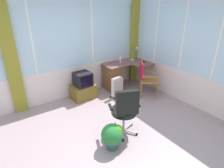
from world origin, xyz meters
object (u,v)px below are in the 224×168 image
(tv_on_stand, at_px, (83,87))
(potted_plant, at_px, (113,135))
(spray_bottle, at_px, (120,60))
(desk, at_px, (115,76))
(wooden_armchair, at_px, (145,75))
(desk_lamp, at_px, (136,51))
(space_heater, at_px, (117,87))
(office_chair, at_px, (125,109))
(tv_remote, at_px, (144,62))

(tv_on_stand, bearing_deg, potted_plant, -102.81)
(spray_bottle, bearing_deg, desk, 172.75)
(wooden_armchair, xyz_separation_m, potted_plant, (-1.94, -1.24, -0.31))
(desk_lamp, distance_m, tv_on_stand, 1.96)
(desk, height_order, space_heater, desk)
(office_chair, relative_size, space_heater, 1.81)
(office_chair, bearing_deg, desk, 59.69)
(wooden_armchair, distance_m, office_chair, 1.86)
(spray_bottle, height_order, potted_plant, spray_bottle)
(office_chair, distance_m, potted_plant, 0.54)
(tv_remote, distance_m, space_heater, 1.19)
(tv_on_stand, xyz_separation_m, space_heater, (0.81, -0.44, -0.04))
(wooden_armchair, height_order, space_heater, wooden_armchair)
(tv_remote, relative_size, office_chair, 0.15)
(tv_remote, height_order, space_heater, tv_remote)
(tv_on_stand, height_order, space_heater, tv_on_stand)
(desk, distance_m, desk_lamp, 1.01)
(office_chair, relative_size, potted_plant, 2.06)
(spray_bottle, bearing_deg, desk_lamp, 2.41)
(desk, relative_size, potted_plant, 2.65)
(tv_remote, bearing_deg, potted_plant, -121.21)
(tv_remote, height_order, spray_bottle, spray_bottle)
(office_chair, xyz_separation_m, tv_on_stand, (0.05, 1.85, -0.27))
(desk, xyz_separation_m, potted_plant, (-1.49, -2.02, -0.13))
(desk, distance_m, tv_on_stand, 1.04)
(spray_bottle, distance_m, wooden_armchair, 0.85)
(office_chair, relative_size, tv_on_stand, 1.38)
(desk_lamp, bearing_deg, spray_bottle, -177.59)
(tv_remote, xyz_separation_m, wooden_armchair, (-0.40, -0.48, -0.18))
(potted_plant, bearing_deg, tv_remote, 36.18)
(tv_remote, bearing_deg, wooden_armchair, -107.58)
(office_chair, height_order, space_heater, office_chair)
(spray_bottle, relative_size, office_chair, 0.21)
(tv_on_stand, bearing_deg, spray_bottle, -1.40)
(wooden_armchair, xyz_separation_m, space_heater, (-0.67, 0.35, -0.31))
(space_heater, bearing_deg, potted_plant, -128.77)
(office_chair, height_order, potted_plant, office_chair)
(desk_lamp, xyz_separation_m, tv_remote, (0.06, -0.31, -0.26))
(wooden_armchair, height_order, tv_on_stand, wooden_armchair)
(potted_plant, bearing_deg, tv_on_stand, 77.19)
(wooden_armchair, height_order, office_chair, office_chair)
(office_chair, bearing_deg, tv_on_stand, 88.59)
(desk, relative_size, tv_remote, 8.75)
(desk_lamp, relative_size, tv_remote, 2.75)
(desk_lamp, relative_size, spray_bottle, 1.91)
(desk, bearing_deg, tv_on_stand, 179.68)
(tv_on_stand, relative_size, potted_plant, 1.49)
(desk, height_order, spray_bottle, spray_bottle)
(desk_lamp, bearing_deg, potted_plant, -138.53)
(desk, relative_size, tv_on_stand, 1.78)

